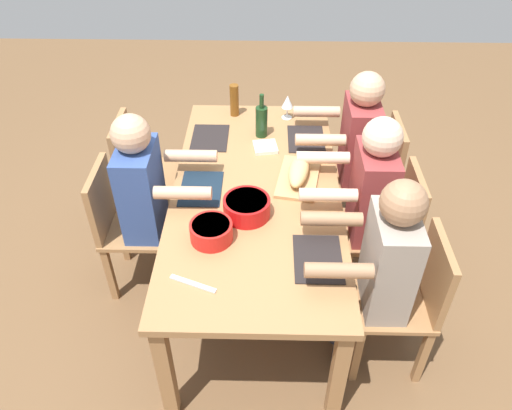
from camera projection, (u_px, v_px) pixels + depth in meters
ground_plane at (256, 279)px, 3.27m from camera, size 8.00×8.00×0.00m
dining_table at (256, 201)px, 2.84m from camera, size 1.92×0.93×0.74m
chair_near_left at (409, 296)px, 2.54m from camera, size 0.40×0.40×0.85m
diner_near_left at (379, 266)px, 2.40m from camera, size 0.41×0.53×1.20m
chair_near_right at (375, 173)px, 3.35m from camera, size 0.40×0.40×0.85m
diner_near_right at (352, 146)px, 3.21m from camera, size 0.41×0.53×1.20m
chair_far_right at (141, 170)px, 3.38m from camera, size 0.40×0.40×0.85m
chair_near_center at (390, 226)px, 2.94m from camera, size 0.40×0.40×0.85m
diner_near_center at (364, 197)px, 2.81m from camera, size 0.41×0.53×1.20m
chair_far_center at (123, 222)px, 2.97m from camera, size 0.40×0.40×0.85m
diner_far_center at (149, 194)px, 2.83m from camera, size 0.41×0.53×1.20m
serving_bowl_salad at (247, 206)px, 2.59m from camera, size 0.25×0.25×0.10m
serving_bowl_greens at (211, 231)px, 2.45m from camera, size 0.21×0.21×0.10m
cutting_board at (298, 178)px, 2.86m from camera, size 0.43×0.29×0.02m
bread_loaf at (299, 170)px, 2.83m from camera, size 0.33×0.16×0.09m
wine_bottle at (261, 121)px, 3.16m from camera, size 0.08×0.08×0.29m
beer_bottle at (234, 100)px, 3.36m from camera, size 0.06×0.06×0.22m
wine_glass at (287, 103)px, 3.33m from camera, size 0.08×0.08×0.17m
placemat_near_left at (318, 259)px, 2.38m from camera, size 0.32×0.23×0.01m
placemat_near_right at (306, 139)px, 3.19m from camera, size 0.32×0.23×0.01m
placemat_far_right at (210, 138)px, 3.20m from camera, size 0.32×0.23×0.01m
placemat_far_center at (201, 189)px, 2.80m from camera, size 0.32×0.23×0.01m
carving_knife at (193, 284)px, 2.26m from camera, size 0.11×0.22×0.01m
napkin_stack at (265, 147)px, 3.10m from camera, size 0.16×0.16×0.02m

